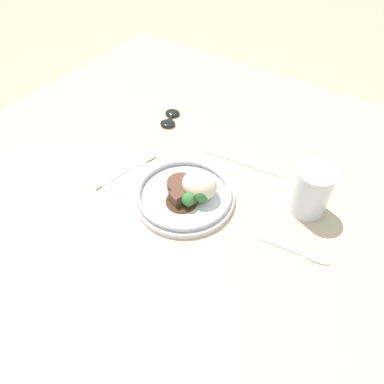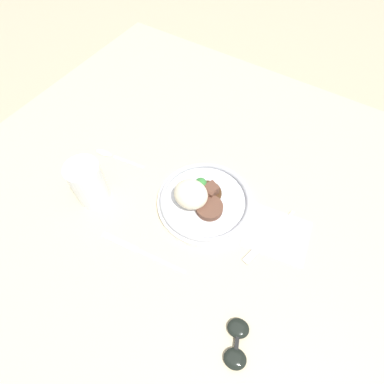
# 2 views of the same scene
# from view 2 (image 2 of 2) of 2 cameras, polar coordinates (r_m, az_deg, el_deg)

# --- Properties ---
(ground_plane) EXTENTS (8.00, 8.00, 0.00)m
(ground_plane) POSITION_cam_2_polar(r_m,az_deg,el_deg) (0.77, 0.80, -5.96)
(ground_plane) COLOR tan
(dining_table) EXTENTS (1.34, 1.25, 0.04)m
(dining_table) POSITION_cam_2_polar(r_m,az_deg,el_deg) (0.75, 0.82, -5.27)
(dining_table) COLOR beige
(dining_table) RESTS_ON ground
(napkin) EXTENTS (0.16, 0.15, 0.00)m
(napkin) POSITION_cam_2_polar(r_m,az_deg,el_deg) (0.74, 15.86, -7.70)
(napkin) COLOR white
(napkin) RESTS_ON dining_table
(plate) EXTENTS (0.24, 0.24, 0.08)m
(plate) POSITION_cam_2_polar(r_m,az_deg,el_deg) (0.74, 1.74, -1.17)
(plate) COLOR white
(plate) RESTS_ON dining_table
(juice_glass) EXTENTS (0.08, 0.08, 0.12)m
(juice_glass) POSITION_cam_2_polar(r_m,az_deg,el_deg) (0.76, -19.11, 1.54)
(juice_glass) COLOR orange
(juice_glass) RESTS_ON dining_table
(fork) EXTENTS (0.05, 0.18, 0.00)m
(fork) POSITION_cam_2_polar(r_m,az_deg,el_deg) (0.72, 13.78, -9.02)
(fork) COLOR silver
(fork) RESTS_ON napkin
(knife) EXTENTS (0.22, 0.04, 0.00)m
(knife) POSITION_cam_2_polar(r_m,az_deg,el_deg) (0.71, -9.99, -11.06)
(knife) COLOR silver
(knife) RESTS_ON dining_table
(spoon) EXTENTS (0.15, 0.03, 0.01)m
(spoon) POSITION_cam_2_polar(r_m,az_deg,el_deg) (0.87, -15.38, 6.80)
(spoon) COLOR silver
(spoon) RESTS_ON dining_table
(sunglasses) EXTENTS (0.07, 0.10, 0.01)m
(sunglasses) POSITION_cam_2_polar(r_m,az_deg,el_deg) (0.65, 8.51, -26.60)
(sunglasses) COLOR black
(sunglasses) RESTS_ON dining_table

